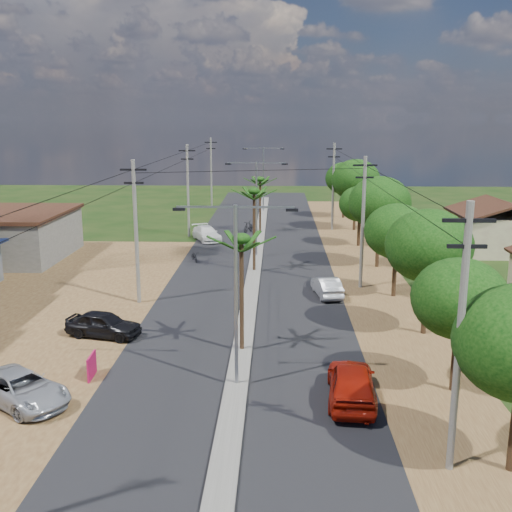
{
  "coord_description": "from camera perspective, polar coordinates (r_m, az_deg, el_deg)",
  "views": [
    {
      "loc": [
        1.69,
        -24.06,
        11.4
      ],
      "look_at": [
        0.41,
        12.46,
        3.0
      ],
      "focal_mm": 42.0,
      "sensor_mm": 36.0,
      "label": 1
    }
  ],
  "objects": [
    {
      "name": "ground",
      "position": [
        26.67,
        -1.85,
        -12.36
      ],
      "size": [
        160.0,
        160.0,
        0.0
      ],
      "primitive_type": "plane",
      "color": "black",
      "rests_on": "ground"
    },
    {
      "name": "road",
      "position": [
        40.72,
        -0.45,
        -3.29
      ],
      "size": [
        12.0,
        110.0,
        0.04
      ],
      "primitive_type": "cube",
      "color": "black",
      "rests_on": "ground"
    },
    {
      "name": "median",
      "position": [
        43.58,
        -0.28,
        -2.1
      ],
      "size": [
        1.0,
        90.0,
        0.18
      ],
      "primitive_type": "cube",
      "color": "#605E56",
      "rests_on": "ground"
    },
    {
      "name": "dirt_shoulder_east",
      "position": [
        41.25,
        11.46,
        -3.34
      ],
      "size": [
        5.0,
        90.0,
        0.03
      ],
      "primitive_type": "cube",
      "color": "brown",
      "rests_on": "ground"
    },
    {
      "name": "low_shed",
      "position": [
        53.97,
        -22.9,
        1.85
      ],
      "size": [
        10.4,
        10.4,
        3.95
      ],
      "color": "#605E56",
      "rests_on": "ground"
    },
    {
      "name": "house_east_far",
      "position": [
        56.25,
        22.09,
        2.78
      ],
      "size": [
        7.6,
        7.5,
        4.6
      ],
      "color": "tan",
      "rests_on": "ground"
    },
    {
      "name": "tree_east_b",
      "position": [
        26.26,
        18.82,
        -3.88
      ],
      "size": [
        4.0,
        4.0,
        5.83
      ],
      "color": "black",
      "rests_on": "ground"
    },
    {
      "name": "tree_east_c",
      "position": [
        32.73,
        16.14,
        0.91
      ],
      "size": [
        4.6,
        4.6,
        6.83
      ],
      "color": "black",
      "rests_on": "ground"
    },
    {
      "name": "tree_east_d",
      "position": [
        39.47,
        13.26,
        2.29
      ],
      "size": [
        4.2,
        4.2,
        6.13
      ],
      "color": "black",
      "rests_on": "ground"
    },
    {
      "name": "tree_east_e",
      "position": [
        47.16,
        11.7,
        4.99
      ],
      "size": [
        4.8,
        4.8,
        7.14
      ],
      "color": "black",
      "rests_on": "ground"
    },
    {
      "name": "tree_east_f",
      "position": [
        55.09,
        9.86,
        4.92
      ],
      "size": [
        3.8,
        3.8,
        5.52
      ],
      "color": "black",
      "rests_on": "ground"
    },
    {
      "name": "tree_east_g",
      "position": [
        62.89,
        9.49,
        7.15
      ],
      "size": [
        5.0,
        5.0,
        7.38
      ],
      "color": "black",
      "rests_on": "ground"
    },
    {
      "name": "tree_east_h",
      "position": [
        70.81,
        8.4,
        7.33
      ],
      "size": [
        4.4,
        4.4,
        6.52
      ],
      "color": "black",
      "rests_on": "ground"
    },
    {
      "name": "palm_median_near",
      "position": [
        28.71,
        -1.4,
        1.16
      ],
      "size": [
        2.0,
        2.0,
        6.15
      ],
      "color": "black",
      "rests_on": "ground"
    },
    {
      "name": "palm_median_mid",
      "position": [
        44.43,
        -0.18,
        5.83
      ],
      "size": [
        2.0,
        2.0,
        6.55
      ],
      "color": "black",
      "rests_on": "ground"
    },
    {
      "name": "palm_median_far",
      "position": [
        60.39,
        0.4,
        7.11
      ],
      "size": [
        2.0,
        2.0,
        5.85
      ],
      "color": "black",
      "rests_on": "ground"
    },
    {
      "name": "streetlight_near",
      "position": [
        25.01,
        -1.93,
        -2.4
      ],
      "size": [
        5.1,
        0.18,
        8.0
      ],
      "color": "gray",
      "rests_on": "ground"
    },
    {
      "name": "streetlight_mid",
      "position": [
        49.53,
        0.04,
        5.27
      ],
      "size": [
        5.1,
        0.18,
        8.0
      ],
      "color": "gray",
      "rests_on": "ground"
    },
    {
      "name": "streetlight_far",
      "position": [
        74.37,
        0.71,
        7.84
      ],
      "size": [
        5.1,
        0.18,
        8.0
      ],
      "color": "gray",
      "rests_on": "ground"
    },
    {
      "name": "utility_pole_w_b",
      "position": [
        37.68,
        -11.36,
        2.53
      ],
      "size": [
        1.6,
        0.24,
        9.0
      ],
      "color": "#605E56",
      "rests_on": "ground"
    },
    {
      "name": "utility_pole_w_c",
      "position": [
        59.08,
        -6.5,
        6.41
      ],
      "size": [
        1.6,
        0.24,
        9.0
      ],
      "color": "#605E56",
      "rests_on": "ground"
    },
    {
      "name": "utility_pole_w_d",
      "position": [
        79.81,
        -4.29,
        8.13
      ],
      "size": [
        1.6,
        0.24,
        9.0
      ],
      "color": "#605E56",
      "rests_on": "ground"
    },
    {
      "name": "utility_pole_e_a",
      "position": [
        20.1,
        18.85,
        -7.08
      ],
      "size": [
        1.6,
        0.24,
        9.0
      ],
      "color": "#605E56",
      "rests_on": "ground"
    },
    {
      "name": "utility_pole_e_b",
      "position": [
        41.02,
        10.15,
        3.42
      ],
      "size": [
        1.6,
        0.24,
        9.0
      ],
      "color": "#605E56",
      "rests_on": "ground"
    },
    {
      "name": "utility_pole_e_c",
      "position": [
        62.68,
        7.37,
        6.76
      ],
      "size": [
        1.6,
        0.24,
        9.0
      ],
      "color": "#605E56",
      "rests_on": "ground"
    },
    {
      "name": "car_red_near",
      "position": [
        25.37,
        9.09,
        -11.89
      ],
      "size": [
        2.28,
        4.92,
        1.63
      ],
      "primitive_type": "imported",
      "rotation": [
        0.0,
        0.0,
        3.07
      ],
      "color": "maroon",
      "rests_on": "ground"
    },
    {
      "name": "car_silver_mid",
      "position": [
        39.52,
        6.75,
        -2.94
      ],
      "size": [
        1.96,
        4.07,
        1.29
      ],
      "primitive_type": "imported",
      "rotation": [
        0.0,
        0.0,
        3.3
      ],
      "color": "#A2A4AA",
      "rests_on": "ground"
    },
    {
      "name": "car_white_far",
      "position": [
        57.33,
        -4.73,
        2.11
      ],
      "size": [
        3.59,
        4.97,
        1.34
      ],
      "primitive_type": "imported",
      "rotation": [
        0.0,
        0.0,
        0.42
      ],
      "color": "silver",
      "rests_on": "ground"
    },
    {
      "name": "car_parked_silver",
      "position": [
        26.7,
        -21.46,
        -11.75
      ],
      "size": [
        5.09,
        4.45,
        1.3
      ],
      "primitive_type": "imported",
      "rotation": [
        0.0,
        0.0,
        0.96
      ],
      "color": "#A2A4AA",
      "rests_on": "ground"
    },
    {
      "name": "car_parked_dark",
      "position": [
        33.08,
        -14.32,
        -6.36
      ],
      "size": [
        4.31,
        2.51,
        1.38
      ],
      "primitive_type": "imported",
      "rotation": [
        0.0,
        0.0,
        1.34
      ],
      "color": "black",
      "rests_on": "ground"
    },
    {
      "name": "moto_rider_east",
      "position": [
        24.6,
        10.3,
        -13.74
      ],
      "size": [
        1.05,
        1.78,
        0.88
      ],
      "primitive_type": "imported",
      "rotation": [
        0.0,
        0.0,
        2.85
      ],
      "color": "black",
      "rests_on": "ground"
    },
    {
      "name": "moto_rider_west_a",
      "position": [
        49.0,
        -5.89,
        -0.08
      ],
      "size": [
        1.1,
        1.66,
        0.82
      ],
      "primitive_type": "imported",
      "rotation": [
        0.0,
        0.0,
        0.39
      ],
      "color": "black",
      "rests_on": "ground"
    },
    {
      "name": "moto_rider_west_b",
      "position": [
        61.31,
        -0.72,
        2.77
      ],
      "size": [
        1.29,
        1.96,
        1.15
      ],
      "primitive_type": "imported",
      "rotation": [
        0.0,
        0.0,
        -0.44
      ],
      "color": "black",
      "rests_on": "ground"
    },
    {
      "name": "roadside_sign",
      "position": [
        28.27,
        -15.37,
        -10.11
      ],
      "size": [
        0.14,
        1.33,
        1.11
      ],
      "rotation": [
        0.0,
        0.0,
        0.04
      ],
      "color": "#9B0E3F",
      "rests_on": "ground"
    }
  ]
}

